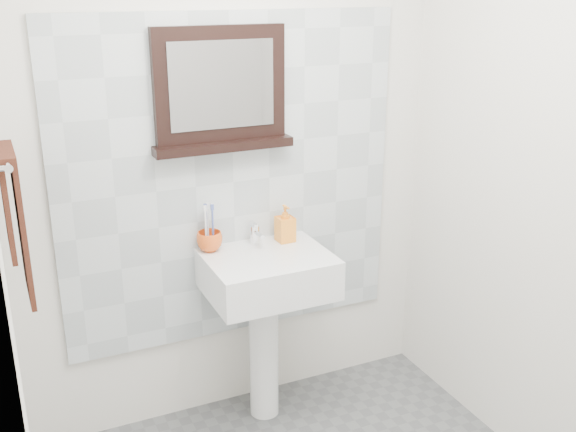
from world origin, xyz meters
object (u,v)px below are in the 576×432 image
object	(u,v)px
soap_dispenser	(285,223)
hand_towel	(15,213)
framed_mirror	(220,92)
pedestal_sink	(267,291)
toothbrush_cup	(210,241)

from	to	relation	value
soap_dispenser	hand_towel	bearing A→B (deg)	-169.32
framed_mirror	pedestal_sink	bearing A→B (deg)	-55.64
toothbrush_cup	hand_towel	xyz separation A→B (m)	(-0.80, -0.29, 0.34)
pedestal_sink	toothbrush_cup	size ratio (longest dim) A/B	8.33
pedestal_sink	hand_towel	size ratio (longest dim) A/B	1.75
pedestal_sink	toothbrush_cup	bearing A→B (deg)	146.18
pedestal_sink	soap_dispenser	distance (m)	0.33
toothbrush_cup	framed_mirror	xyz separation A→B (m)	(0.09, 0.04, 0.66)
soap_dispenser	framed_mirror	xyz separation A→B (m)	(-0.27, 0.07, 0.62)
hand_towel	soap_dispenser	bearing A→B (deg)	12.66
soap_dispenser	framed_mirror	world-z (taller)	framed_mirror
framed_mirror	hand_towel	distance (m)	1.00
toothbrush_cup	soap_dispenser	distance (m)	0.36
toothbrush_cup	framed_mirror	bearing A→B (deg)	24.84
pedestal_sink	framed_mirror	bearing A→B (deg)	124.36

